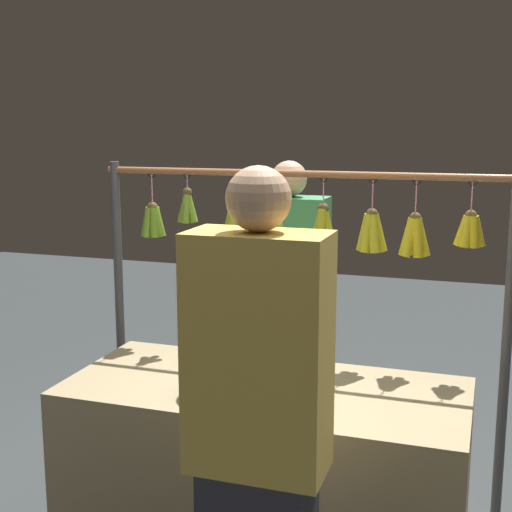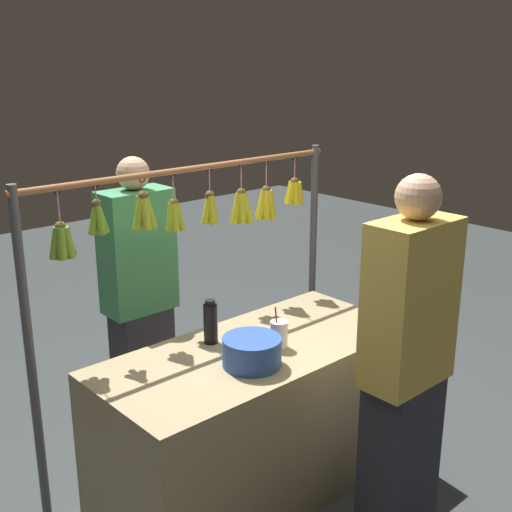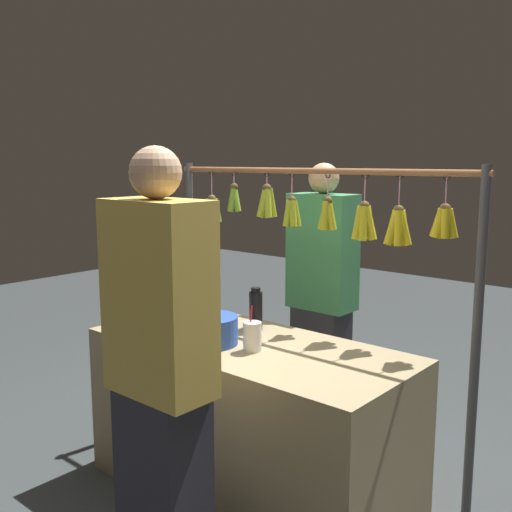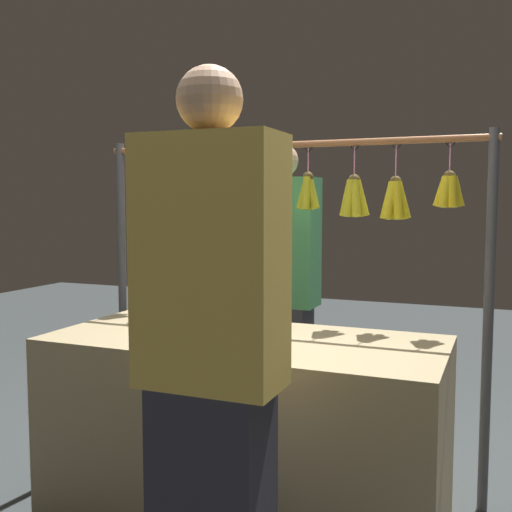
{
  "view_description": "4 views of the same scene",
  "coord_description": "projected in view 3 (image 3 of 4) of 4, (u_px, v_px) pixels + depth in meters",
  "views": [
    {
      "loc": [
        -0.85,
        2.66,
        1.86
      ],
      "look_at": [
        0.04,
        0.0,
        1.34
      ],
      "focal_mm": 50.1,
      "sensor_mm": 36.0,
      "label": 1
    },
    {
      "loc": [
        2.01,
        2.23,
        2.2
      ],
      "look_at": [
        -0.01,
        0.0,
        1.28
      ],
      "focal_mm": 46.05,
      "sensor_mm": 36.0,
      "label": 2
    },
    {
      "loc": [
        -1.88,
        2.12,
        1.7
      ],
      "look_at": [
        -0.05,
        0.0,
        1.24
      ],
      "focal_mm": 41.72,
      "sensor_mm": 36.0,
      "label": 3
    },
    {
      "loc": [
        -1.0,
        2.31,
        1.37
      ],
      "look_at": [
        -0.05,
        0.0,
        1.14
      ],
      "focal_mm": 42.95,
      "sensor_mm": 36.0,
      "label": 4
    }
  ],
  "objects": [
    {
      "name": "vendor_person",
      "position": [
        322.0,
        303.0,
        3.64
      ],
      "size": [
        0.4,
        0.22,
        1.68
      ],
      "color": "#2D2D38",
      "rests_on": "ground"
    },
    {
      "name": "display_rack",
      "position": [
        312.0,
        243.0,
        3.22
      ],
      "size": [
        1.94,
        0.13,
        1.68
      ],
      "color": "#4C4C51",
      "rests_on": "ground"
    },
    {
      "name": "customer_person",
      "position": [
        161.0,
        384.0,
        2.24
      ],
      "size": [
        0.42,
        0.23,
        1.75
      ],
      "color": "#2D2D38",
      "rests_on": "ground"
    },
    {
      "name": "water_bottle",
      "position": [
        256.0,
        310.0,
        3.15
      ],
      "size": [
        0.07,
        0.07,
        0.23
      ],
      "color": "black",
      "rests_on": "market_counter"
    },
    {
      "name": "drink_cup",
      "position": [
        252.0,
        336.0,
        2.81
      ],
      "size": [
        0.09,
        0.09,
        0.22
      ],
      "color": "silver",
      "rests_on": "market_counter"
    },
    {
      "name": "market_counter",
      "position": [
        249.0,
        419.0,
        3.0
      ],
      "size": [
        1.64,
        0.74,
        0.8
      ],
      "primitive_type": "cube",
      "color": "tan",
      "rests_on": "ground"
    },
    {
      "name": "ground_plane",
      "position": [
        249.0,
        492.0,
        3.07
      ],
      "size": [
        12.0,
        12.0,
        0.0
      ],
      "primitive_type": "plane",
      "color": "#393E3F"
    },
    {
      "name": "blue_bucket",
      "position": [
        210.0,
        330.0,
        2.92
      ],
      "size": [
        0.28,
        0.28,
        0.14
      ],
      "primitive_type": "cylinder",
      "color": "#2C4FA9",
      "rests_on": "market_counter"
    }
  ]
}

